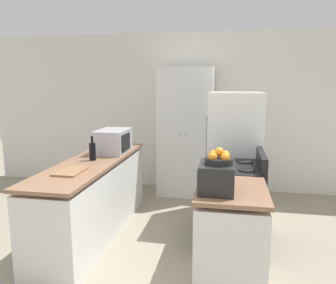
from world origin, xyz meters
TOP-DOWN VIEW (x-y plane):
  - wall_back at (0.00, 3.25)m, footprint 7.00×0.06m
  - counter_left at (-0.80, 1.24)m, footprint 0.60×2.27m
  - counter_right at (0.80, 0.50)m, footprint 0.60×0.79m
  - pantry_cabinet at (0.07, 2.92)m, footprint 0.86×0.60m
  - stove at (0.82, 1.29)m, footprint 0.66×0.76m
  - refrigerator at (0.83, 2.10)m, footprint 0.70×0.80m
  - microwave at (-0.71, 1.71)m, footprint 0.37×0.52m
  - wine_bottle at (-0.79, 1.25)m, footprint 0.08×0.08m
  - toaster_oven at (0.67, 0.42)m, footprint 0.29×0.40m
  - fruit_bowl at (0.68, 0.40)m, footprint 0.23×0.23m
  - cutting_board at (-0.80, 0.71)m, footprint 0.24×0.36m

SIDE VIEW (x-z plane):
  - counter_right at x=0.80m, z-range -0.02..0.89m
  - counter_left at x=-0.80m, z-range -0.02..0.89m
  - stove at x=0.82m, z-range -0.07..0.99m
  - refrigerator at x=0.83m, z-range 0.00..1.67m
  - cutting_board at x=-0.80m, z-range 0.90..0.92m
  - wine_bottle at x=-0.79m, z-range 0.87..1.15m
  - pantry_cabinet at x=0.07m, z-range 0.00..2.03m
  - toaster_oven at x=0.67m, z-range 0.90..1.14m
  - microwave at x=-0.71m, z-range 0.90..1.20m
  - fruit_bowl at x=0.68m, z-range 1.11..1.25m
  - wall_back at x=0.00m, z-range 0.00..2.60m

